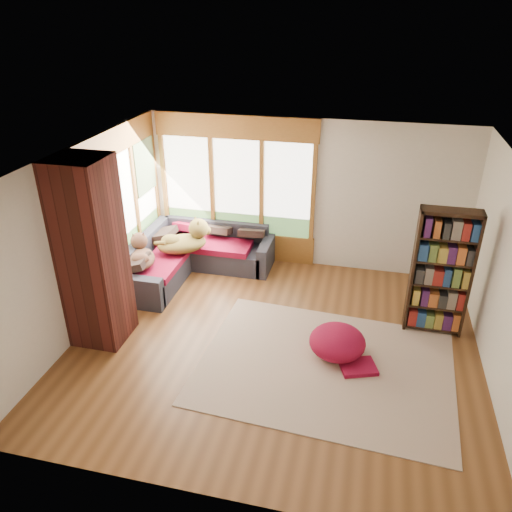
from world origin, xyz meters
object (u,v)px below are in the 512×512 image
at_px(area_rug, 325,366).
at_px(dog_brindle, 140,249).
at_px(brick_chimney, 92,254).
at_px(bookshelf, 441,273).
at_px(sectional_sofa, 184,256).
at_px(dog_tan, 186,235).
at_px(pouf, 337,341).

distance_m(area_rug, dog_brindle, 3.47).
bearing_deg(brick_chimney, bookshelf, 15.02).
xyz_separation_m(sectional_sofa, dog_tan, (0.11, -0.13, 0.48)).
bearing_deg(dog_tan, bookshelf, -43.20).
bearing_deg(dog_tan, area_rug, -69.39).
distance_m(brick_chimney, dog_tan, 2.06).
relative_size(dog_tan, dog_brindle, 1.21).
bearing_deg(dog_brindle, pouf, -133.82).
xyz_separation_m(area_rug, dog_tan, (-2.59, 1.89, 0.77)).
height_order(sectional_sofa, area_rug, sectional_sofa).
bearing_deg(brick_chimney, dog_tan, 73.87).
height_order(area_rug, pouf, pouf).
distance_m(brick_chimney, pouf, 3.45).
xyz_separation_m(brick_chimney, dog_brindle, (0.00, 1.31, -0.57)).
height_order(brick_chimney, dog_tan, brick_chimney).
height_order(brick_chimney, area_rug, brick_chimney).
xyz_separation_m(area_rug, bookshelf, (1.40, 1.19, 0.92)).
bearing_deg(dog_tan, dog_brindle, -165.87).
bearing_deg(sectional_sofa, bookshelf, -7.33).
height_order(bookshelf, pouf, bookshelf).
xyz_separation_m(bookshelf, dog_tan, (-3.99, 0.70, -0.15)).
bearing_deg(pouf, bookshelf, 35.26).
bearing_deg(pouf, area_rug, -112.63).
bearing_deg(brick_chimney, dog_brindle, 89.94).
xyz_separation_m(area_rug, dog_brindle, (-3.14, 1.28, 0.73)).
bearing_deg(area_rug, sectional_sofa, 143.15).
xyz_separation_m(area_rug, pouf, (0.12, 0.28, 0.21)).
relative_size(pouf, dog_tan, 0.77).
height_order(bookshelf, dog_brindle, bookshelf).
distance_m(bookshelf, pouf, 1.72).
relative_size(bookshelf, pouf, 2.46).
bearing_deg(bookshelf, dog_tan, 170.10).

